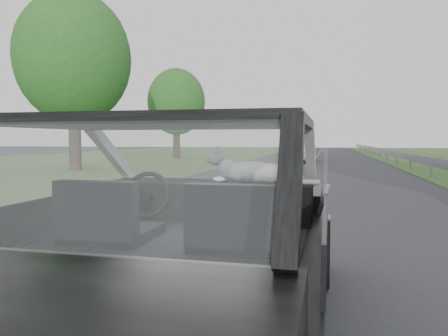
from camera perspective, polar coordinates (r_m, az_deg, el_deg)
The scene contains 9 objects.
subject_car at distance 2.87m, azimuth -5.25°, elevation -8.40°, with size 1.80×4.00×1.45m, color black.
dashboard at distance 3.44m, azimuth -1.90°, elevation -4.25°, with size 1.58×0.45×0.30m, color black.
driver_seat at distance 2.74m, azimuth -15.23°, elevation -5.80°, with size 0.50×0.72×0.42m, color black.
passenger_seat at distance 2.46m, azimuth 1.43°, elevation -6.75°, with size 0.50×0.72×0.42m, color black.
steering_wheel at distance 3.29m, azimuth -10.03°, elevation -3.45°, with size 0.36×0.36×0.04m, color black.
cat at distance 3.33m, azimuth 3.56°, elevation -0.32°, with size 0.63×0.20×0.28m, color #959595.
other_car at distance 26.29m, azimuth 9.81°, elevation 2.26°, with size 1.60×4.04×1.33m, color silver.
tree_5 at distance 19.85m, azimuth -19.03°, elevation 10.29°, with size 4.83×4.83×7.31m, color #1D581C, non-canonical shape.
tree_6 at distance 30.76m, azimuth -6.25°, elevation 6.91°, with size 4.00×4.00×6.06m, color #1D581C, non-canonical shape.
Camera 1 is at (0.91, -2.66, 1.33)m, focal length 35.00 mm.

